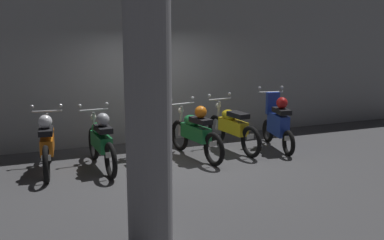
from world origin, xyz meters
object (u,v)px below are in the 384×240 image
object	(u,v)px
motorbike_slot_2	(147,134)
motorbike_slot_3	(195,132)
motorbike_slot_5	(278,123)
motorbike_slot_1	(101,141)
motorbike_slot_4	(232,127)
support_pillar	(148,113)
motorbike_slot_0	(47,143)

from	to	relation	value
motorbike_slot_2	motorbike_slot_3	distance (m)	0.96
motorbike_slot_2	motorbike_slot_5	world-z (taller)	motorbike_slot_5
motorbike_slot_1	motorbike_slot_4	distance (m)	2.84
motorbike_slot_1	motorbike_slot_5	world-z (taller)	motorbike_slot_5
motorbike_slot_2	support_pillar	xyz separation A→B (m)	(-0.99, -3.49, 1.13)
motorbike_slot_1	support_pillar	world-z (taller)	support_pillar
motorbike_slot_1	motorbike_slot_4	bearing A→B (deg)	5.43
motorbike_slot_4	support_pillar	distance (m)	4.72
motorbike_slot_1	motorbike_slot_3	size ratio (longest dim) A/B	1.01
motorbike_slot_3	motorbike_slot_4	size ratio (longest dim) A/B	1.00
motorbike_slot_2	motorbike_slot_5	size ratio (longest dim) A/B	1.01
motorbike_slot_2	motorbike_slot_5	xyz separation A→B (m)	(2.84, -0.18, 0.04)
support_pillar	motorbike_slot_4	bearing A→B (deg)	51.06
motorbike_slot_5	motorbike_slot_4	bearing A→B (deg)	165.02
motorbike_slot_0	motorbike_slot_3	world-z (taller)	same
motorbike_slot_5	motorbike_slot_3	bearing A→B (deg)	179.94
motorbike_slot_0	motorbike_slot_1	size ratio (longest dim) A/B	1.00
motorbike_slot_1	motorbike_slot_0	bearing A→B (deg)	168.28
motorbike_slot_5	motorbike_slot_1	bearing A→B (deg)	-179.78
motorbike_slot_4	motorbike_slot_5	world-z (taller)	motorbike_slot_5
motorbike_slot_1	motorbike_slot_4	world-z (taller)	same
motorbike_slot_2	motorbike_slot_3	bearing A→B (deg)	-10.78
support_pillar	motorbike_slot_3	bearing A→B (deg)	59.68
motorbike_slot_3	motorbike_slot_5	distance (m)	1.90
motorbike_slot_2	support_pillar	distance (m)	3.80
support_pillar	motorbike_slot_1	bearing A→B (deg)	89.19
motorbike_slot_1	motorbike_slot_5	distance (m)	3.78
motorbike_slot_0	support_pillar	distance (m)	3.77
motorbike_slot_0	motorbike_slot_4	bearing A→B (deg)	1.12
motorbike_slot_0	support_pillar	world-z (taller)	support_pillar
motorbike_slot_2	motorbike_slot_4	xyz separation A→B (m)	(1.89, 0.07, -0.03)
motorbike_slot_1	motorbike_slot_2	world-z (taller)	motorbike_slot_2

